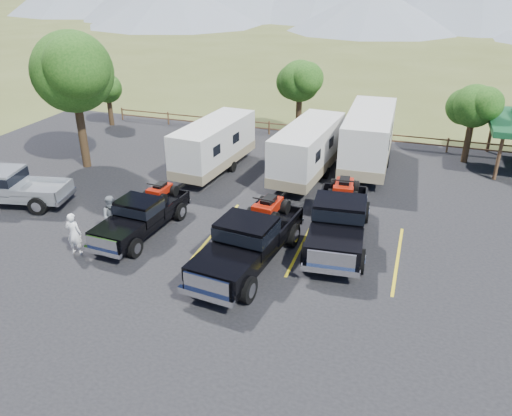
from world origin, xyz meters
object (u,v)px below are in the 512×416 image
(rig_right, at_px, (339,218))
(pickup_silver, at_px, (8,187))
(tree_big_nw, at_px, (72,72))
(rig_left, at_px, (143,214))
(trailer_right, at_px, (368,139))
(trailer_center, at_px, (308,151))
(person_a, at_px, (74,234))
(person_b, at_px, (113,217))
(trailer_left, at_px, (214,146))
(rig_center, at_px, (250,239))

(rig_right, bearing_deg, pickup_silver, -179.63)
(tree_big_nw, xyz_separation_m, rig_left, (7.54, -6.27, -4.64))
(tree_big_nw, relative_size, trailer_right, 0.81)
(rig_right, distance_m, trailer_center, 7.34)
(tree_big_nw, bearing_deg, pickup_silver, -92.85)
(trailer_right, relative_size, pickup_silver, 1.51)
(rig_left, bearing_deg, tree_big_nw, 144.22)
(rig_right, distance_m, person_a, 11.10)
(rig_left, height_order, trailer_center, trailer_center)
(trailer_right, xyz_separation_m, person_b, (-9.39, -12.20, -0.78))
(rig_right, xyz_separation_m, trailer_right, (0.00, 9.39, 0.65))
(pickup_silver, bearing_deg, trailer_left, 121.46)
(trailer_center, distance_m, trailer_right, 4.02)
(rig_center, height_order, trailer_center, trailer_center)
(trailer_left, distance_m, trailer_right, 8.99)
(rig_center, relative_size, pickup_silver, 1.10)
(trailer_center, bearing_deg, rig_right, -60.71)
(rig_center, bearing_deg, trailer_right, 82.64)
(rig_left, bearing_deg, trailer_center, 62.07)
(tree_big_nw, relative_size, rig_right, 1.11)
(person_a, bearing_deg, rig_left, -130.09)
(rig_right, relative_size, trailer_left, 0.84)
(tree_big_nw, bearing_deg, person_a, -56.56)
(rig_left, height_order, pickup_silver, rig_left)
(tree_big_nw, xyz_separation_m, rig_right, (15.93, -4.26, -4.45))
(trailer_right, height_order, pickup_silver, trailer_right)
(rig_left, height_order, person_b, person_b)
(rig_center, bearing_deg, pickup_silver, -179.79)
(rig_center, relative_size, rig_right, 1.00)
(rig_center, relative_size, person_b, 3.59)
(rig_left, bearing_deg, person_b, -136.98)
(trailer_left, bearing_deg, person_b, -91.64)
(tree_big_nw, distance_m, pickup_silver, 7.40)
(rig_right, relative_size, trailer_center, 0.81)
(trailer_center, relative_size, pickup_silver, 1.36)
(trailer_right, height_order, person_a, trailer_right)
(trailer_left, relative_size, person_b, 4.29)
(trailer_left, xyz_separation_m, person_a, (-1.82, -10.51, -0.60))
(trailer_center, bearing_deg, person_a, -117.18)
(rig_left, xyz_separation_m, rig_right, (8.40, 2.01, 0.20))
(trailer_center, xyz_separation_m, pickup_silver, (-13.25, -8.23, -0.62))
(rig_right, bearing_deg, trailer_left, 139.25)
(pickup_silver, bearing_deg, trailer_center, 109.80)
(trailer_center, bearing_deg, person_b, -118.66)
(rig_center, xyz_separation_m, rig_right, (3.03, 2.97, 0.01))
(tree_big_nw, height_order, pickup_silver, tree_big_nw)
(rig_left, xyz_separation_m, pickup_silver, (-7.82, 0.48, 0.04))
(pickup_silver, height_order, person_a, person_a)
(rig_center, distance_m, person_b, 6.36)
(rig_right, bearing_deg, trailer_right, 84.95)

